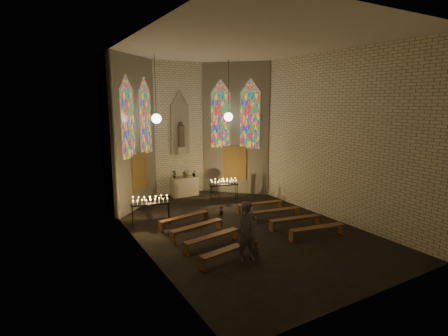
{
  "coord_description": "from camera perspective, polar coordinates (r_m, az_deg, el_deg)",
  "views": [
    {
      "loc": [
        -7.21,
        -11.26,
        4.97
      ],
      "look_at": [
        0.03,
        1.29,
        2.2
      ],
      "focal_mm": 28.0,
      "sensor_mm": 36.0,
      "label": 1
    }
  ],
  "objects": [
    {
      "name": "aisle_flower_pot",
      "position": [
        15.63,
        -0.47,
        -6.96
      ],
      "size": [
        0.23,
        0.23,
        0.39
      ],
      "primitive_type": "imported",
      "rotation": [
        0.0,
        0.0,
        0.04
      ],
      "color": "#4C723F",
      "rests_on": "ground"
    },
    {
      "name": "pew_right_3",
      "position": [
        13.53,
        14.97,
        -9.57
      ],
      "size": [
        2.22,
        0.68,
        0.42
      ],
      "rotation": [
        0.0,
        0.0,
        -0.17
      ],
      "color": "brown",
      "rests_on": "ground"
    },
    {
      "name": "pew_left_0",
      "position": [
        14.34,
        -6.52,
        -8.08
      ],
      "size": [
        2.22,
        0.68,
        0.42
      ],
      "rotation": [
        0.0,
        0.0,
        0.17
      ],
      "color": "brown",
      "rests_on": "ground"
    },
    {
      "name": "flower_vase_left",
      "position": [
        18.45,
        -8.14,
        -1.04
      ],
      "size": [
        0.25,
        0.19,
        0.43
      ],
      "primitive_type": "imported",
      "rotation": [
        0.0,
        0.0,
        0.17
      ],
      "color": "#4C723F",
      "rests_on": "altar"
    },
    {
      "name": "votive_stand_right",
      "position": [
        17.62,
        -0.05,
        -2.49
      ],
      "size": [
        1.49,
        0.68,
        1.06
      ],
      "rotation": [
        0.0,
        0.0,
        -0.24
      ],
      "color": "black",
      "rests_on": "ground"
    },
    {
      "name": "altar",
      "position": [
        18.75,
        -6.44,
        -3.05
      ],
      "size": [
        1.4,
        0.6,
        1.0
      ],
      "primitive_type": "cube",
      "color": "#B6AF94",
      "rests_on": "ground"
    },
    {
      "name": "visitor",
      "position": [
        11.16,
        3.83,
        -10.26
      ],
      "size": [
        0.74,
        0.52,
        1.92
      ],
      "primitive_type": "imported",
      "rotation": [
        0.0,
        0.0,
        -0.09
      ],
      "color": "#55535F",
      "rests_on": "ground"
    },
    {
      "name": "pew_right_0",
      "position": [
        16.12,
        5.89,
        -5.92
      ],
      "size": [
        2.22,
        0.68,
        0.42
      ],
      "rotation": [
        0.0,
        0.0,
        -0.17
      ],
      "color": "brown",
      "rests_on": "ground"
    },
    {
      "name": "floor",
      "position": [
        14.27,
        2.54,
        -9.57
      ],
      "size": [
        12.0,
        12.0,
        0.0
      ],
      "primitive_type": "plane",
      "color": "black",
      "rests_on": "ground"
    },
    {
      "name": "room",
      "position": [
        16.36,
        -3.74,
        6.4
      ],
      "size": [
        8.22,
        12.43,
        7.0
      ],
      "color": "beige",
      "rests_on": "ground"
    },
    {
      "name": "pew_left_1",
      "position": [
        13.31,
        -4.42,
        -9.56
      ],
      "size": [
        2.22,
        0.68,
        0.42
      ],
      "rotation": [
        0.0,
        0.0,
        0.17
      ],
      "color": "brown",
      "rests_on": "ground"
    },
    {
      "name": "votive_stand_left",
      "position": [
        14.49,
        -11.92,
        -5.4
      ],
      "size": [
        1.6,
        0.7,
        1.14
      ],
      "rotation": [
        0.0,
        0.0,
        -0.22
      ],
      "color": "black",
      "rests_on": "ground"
    },
    {
      "name": "pew_left_3",
      "position": [
        11.34,
        0.97,
        -13.25
      ],
      "size": [
        2.22,
        0.68,
        0.42
      ],
      "rotation": [
        0.0,
        0.0,
        0.17
      ],
      "color": "brown",
      "rests_on": "ground"
    },
    {
      "name": "flower_vase_right",
      "position": [
        18.79,
        -4.91,
        -0.85
      ],
      "size": [
        0.22,
        0.19,
        0.37
      ],
      "primitive_type": "imported",
      "rotation": [
        0.0,
        0.0,
        0.14
      ],
      "color": "#4C723F",
      "rests_on": "altar"
    },
    {
      "name": "flower_vase_center",
      "position": [
        18.57,
        -6.34,
        -0.93
      ],
      "size": [
        0.39,
        0.34,
        0.42
      ],
      "primitive_type": "imported",
      "rotation": [
        0.0,
        0.0,
        0.03
      ],
      "color": "#4C723F",
      "rests_on": "altar"
    },
    {
      "name": "pew_right_1",
      "position": [
        15.21,
        8.56,
        -7.02
      ],
      "size": [
        2.22,
        0.68,
        0.42
      ],
      "rotation": [
        0.0,
        0.0,
        -0.17
      ],
      "color": "brown",
      "rests_on": "ground"
    },
    {
      "name": "pew_left_2",
      "position": [
        12.31,
        -1.96,
        -11.27
      ],
      "size": [
        2.22,
        0.68,
        0.42
      ],
      "rotation": [
        0.0,
        0.0,
        0.17
      ],
      "color": "brown",
      "rests_on": "ground"
    },
    {
      "name": "pew_right_2",
      "position": [
        14.34,
        11.56,
        -8.23
      ],
      "size": [
        2.22,
        0.68,
        0.42
      ],
      "rotation": [
        0.0,
        0.0,
        -0.17
      ],
      "color": "brown",
      "rests_on": "ground"
    }
  ]
}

